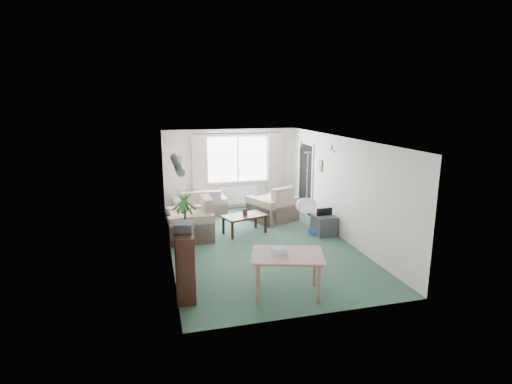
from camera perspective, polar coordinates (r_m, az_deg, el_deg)
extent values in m
plane|color=#31513F|center=(9.26, 0.47, -7.36)|extent=(6.50, 6.50, 0.00)
cube|color=white|center=(12.00, -2.63, 4.72)|extent=(1.80, 0.03, 1.30)
cube|color=black|center=(11.83, -2.59, 8.35)|extent=(2.60, 0.03, 0.03)
cube|color=beige|center=(11.75, -8.02, 3.29)|extent=(0.45, 0.08, 2.00)
cube|color=beige|center=(12.23, 2.77, 3.78)|extent=(0.45, 0.08, 2.00)
cube|color=white|center=(12.16, -2.54, -0.45)|extent=(1.20, 0.10, 0.55)
cube|color=black|center=(11.62, 7.12, 1.86)|extent=(0.03, 0.95, 2.00)
sphere|color=white|center=(6.79, 7.21, -1.94)|extent=(0.36, 0.36, 0.36)
cylinder|color=#196626|center=(6.16, -11.24, 4.00)|extent=(1.60, 1.60, 0.12)
sphere|color=silver|center=(10.00, 6.40, 7.16)|extent=(0.20, 0.20, 0.20)
sphere|color=silver|center=(9.02, 10.93, 6.39)|extent=(0.20, 0.20, 0.20)
cube|color=brown|center=(11.75, -11.27, 4.55)|extent=(0.28, 0.03, 0.22)
cube|color=brown|center=(10.62, 9.17, 3.76)|extent=(0.03, 0.24, 0.30)
cube|color=beige|center=(11.56, -8.07, -1.43)|extent=(1.50, 0.82, 0.74)
cube|color=#BFA590|center=(10.91, 2.37, -1.55)|extent=(1.41, 1.38, 0.97)
cube|color=beige|center=(9.61, -9.47, -3.72)|extent=(1.05, 1.10, 0.97)
cube|color=black|center=(9.88, -1.65, -4.62)|extent=(1.15, 0.85, 0.46)
cube|color=#4C3327|center=(9.80, -1.57, -2.87)|extent=(0.12, 0.03, 0.16)
cube|color=black|center=(6.88, -10.07, -9.90)|extent=(0.37, 0.94, 1.13)
cube|color=#3B3B40|center=(6.67, -10.17, -4.85)|extent=(0.35, 0.41, 0.14)
cylinder|color=#245D1F|center=(8.96, -10.10, -3.74)|extent=(0.61, 0.61, 1.34)
cube|color=#A18557|center=(6.92, 4.47, -11.60)|extent=(1.26, 1.02, 0.68)
cube|color=silver|center=(6.78, 3.34, -8.41)|extent=(0.27, 0.20, 0.12)
cube|color=#323236|center=(9.93, 9.68, -4.65)|extent=(0.52, 0.56, 0.48)
cylinder|color=#233BA0|center=(10.05, 9.16, -5.52)|extent=(0.70, 0.70, 0.12)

